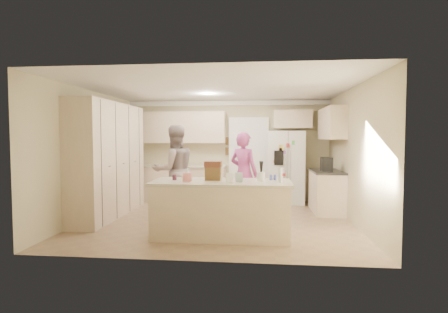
# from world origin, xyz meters

# --- Properties ---
(floor) EXTENTS (5.20, 4.60, 0.02)m
(floor) POSITION_xyz_m (0.00, 0.00, -0.01)
(floor) COLOR #8C7153
(floor) RESTS_ON ground
(ceiling) EXTENTS (5.20, 4.60, 0.02)m
(ceiling) POSITION_xyz_m (0.00, 0.00, 2.61)
(ceiling) COLOR white
(ceiling) RESTS_ON wall_back
(wall_back) EXTENTS (5.20, 0.02, 2.60)m
(wall_back) POSITION_xyz_m (0.00, 2.31, 1.30)
(wall_back) COLOR #C2B78F
(wall_back) RESTS_ON ground
(wall_front) EXTENTS (5.20, 0.02, 2.60)m
(wall_front) POSITION_xyz_m (0.00, -2.31, 1.30)
(wall_front) COLOR #C2B78F
(wall_front) RESTS_ON ground
(wall_left) EXTENTS (0.02, 4.60, 2.60)m
(wall_left) POSITION_xyz_m (-2.61, 0.00, 1.30)
(wall_left) COLOR #C2B78F
(wall_left) RESTS_ON ground
(wall_right) EXTENTS (0.02, 4.60, 2.60)m
(wall_right) POSITION_xyz_m (2.61, 0.00, 1.30)
(wall_right) COLOR #C2B78F
(wall_right) RESTS_ON ground
(crown_back) EXTENTS (5.20, 0.08, 0.12)m
(crown_back) POSITION_xyz_m (0.00, 2.26, 2.53)
(crown_back) COLOR white
(crown_back) RESTS_ON wall_back
(pantry_bank) EXTENTS (0.60, 2.60, 2.35)m
(pantry_bank) POSITION_xyz_m (-2.30, 0.20, 1.18)
(pantry_bank) COLOR beige
(pantry_bank) RESTS_ON floor
(back_base_cab) EXTENTS (2.20, 0.60, 0.88)m
(back_base_cab) POSITION_xyz_m (-1.15, 2.00, 0.44)
(back_base_cab) COLOR beige
(back_base_cab) RESTS_ON floor
(back_countertop) EXTENTS (2.24, 0.63, 0.04)m
(back_countertop) POSITION_xyz_m (-1.15, 1.99, 0.90)
(back_countertop) COLOR beige
(back_countertop) RESTS_ON back_base_cab
(back_upper_cab) EXTENTS (2.20, 0.35, 0.80)m
(back_upper_cab) POSITION_xyz_m (-1.15, 2.12, 1.90)
(back_upper_cab) COLOR beige
(back_upper_cab) RESTS_ON wall_back
(doorway_opening) EXTENTS (0.90, 0.06, 2.10)m
(doorway_opening) POSITION_xyz_m (0.55, 2.28, 1.05)
(doorway_opening) COLOR black
(doorway_opening) RESTS_ON floor
(doorway_casing) EXTENTS (1.02, 0.03, 2.22)m
(doorway_casing) POSITION_xyz_m (0.55, 2.24, 1.05)
(doorway_casing) COLOR white
(doorway_casing) RESTS_ON floor
(wall_frame_upper) EXTENTS (0.15, 0.02, 0.20)m
(wall_frame_upper) POSITION_xyz_m (0.02, 2.27, 1.55)
(wall_frame_upper) COLOR brown
(wall_frame_upper) RESTS_ON wall_back
(wall_frame_lower) EXTENTS (0.15, 0.02, 0.20)m
(wall_frame_lower) POSITION_xyz_m (0.02, 2.27, 1.28)
(wall_frame_lower) COLOR brown
(wall_frame_lower) RESTS_ON wall_back
(refrigerator) EXTENTS (0.97, 0.79, 1.80)m
(refrigerator) POSITION_xyz_m (1.51, 2.03, 0.90)
(refrigerator) COLOR white
(refrigerator) RESTS_ON floor
(fridge_seam) EXTENTS (0.02, 0.02, 1.78)m
(fridge_seam) POSITION_xyz_m (1.51, 1.68, 0.90)
(fridge_seam) COLOR gray
(fridge_seam) RESTS_ON refrigerator
(fridge_dispenser) EXTENTS (0.22, 0.03, 0.35)m
(fridge_dispenser) POSITION_xyz_m (1.29, 1.67, 1.15)
(fridge_dispenser) COLOR black
(fridge_dispenser) RESTS_ON refrigerator
(fridge_handle_l) EXTENTS (0.02, 0.02, 0.85)m
(fridge_handle_l) POSITION_xyz_m (1.46, 1.66, 1.05)
(fridge_handle_l) COLOR silver
(fridge_handle_l) RESTS_ON refrigerator
(fridge_handle_r) EXTENTS (0.02, 0.02, 0.85)m
(fridge_handle_r) POSITION_xyz_m (1.56, 1.66, 1.05)
(fridge_handle_r) COLOR silver
(fridge_handle_r) RESTS_ON refrigerator
(over_fridge_cab) EXTENTS (0.95, 0.35, 0.45)m
(over_fridge_cab) POSITION_xyz_m (1.65, 2.12, 2.10)
(over_fridge_cab) COLOR beige
(over_fridge_cab) RESTS_ON wall_back
(right_base_cab) EXTENTS (0.60, 1.20, 0.88)m
(right_base_cab) POSITION_xyz_m (2.30, 1.00, 0.44)
(right_base_cab) COLOR beige
(right_base_cab) RESTS_ON floor
(right_countertop) EXTENTS (0.63, 1.24, 0.04)m
(right_countertop) POSITION_xyz_m (2.29, 1.00, 0.90)
(right_countertop) COLOR #2D2B28
(right_countertop) RESTS_ON right_base_cab
(right_upper_cab) EXTENTS (0.35, 1.50, 0.70)m
(right_upper_cab) POSITION_xyz_m (2.43, 1.20, 1.95)
(right_upper_cab) COLOR beige
(right_upper_cab) RESTS_ON wall_right
(coffee_maker) EXTENTS (0.22, 0.28, 0.30)m
(coffee_maker) POSITION_xyz_m (2.25, 0.80, 1.07)
(coffee_maker) COLOR black
(coffee_maker) RESTS_ON right_countertop
(island_base) EXTENTS (2.20, 0.90, 0.88)m
(island_base) POSITION_xyz_m (0.20, -1.10, 0.44)
(island_base) COLOR beige
(island_base) RESTS_ON floor
(island_top) EXTENTS (2.28, 0.96, 0.05)m
(island_top) POSITION_xyz_m (0.20, -1.10, 0.90)
(island_top) COLOR beige
(island_top) RESTS_ON island_base
(utensil_crock) EXTENTS (0.13, 0.13, 0.15)m
(utensil_crock) POSITION_xyz_m (0.85, -1.05, 1.00)
(utensil_crock) COLOR white
(utensil_crock) RESTS_ON island_top
(tissue_box) EXTENTS (0.13, 0.13, 0.14)m
(tissue_box) POSITION_xyz_m (-0.35, -1.20, 1.00)
(tissue_box) COLOR #DA7778
(tissue_box) RESTS_ON island_top
(tissue_plume) EXTENTS (0.08, 0.08, 0.08)m
(tissue_plume) POSITION_xyz_m (-0.35, -1.20, 1.10)
(tissue_plume) COLOR white
(tissue_plume) RESTS_ON tissue_box
(dollhouse_body) EXTENTS (0.26, 0.18, 0.22)m
(dollhouse_body) POSITION_xyz_m (0.05, -1.00, 1.04)
(dollhouse_body) COLOR brown
(dollhouse_body) RESTS_ON island_top
(dollhouse_roof) EXTENTS (0.28, 0.20, 0.10)m
(dollhouse_roof) POSITION_xyz_m (0.05, -1.00, 1.20)
(dollhouse_roof) COLOR #592D1E
(dollhouse_roof) RESTS_ON dollhouse_body
(jam_jar) EXTENTS (0.07, 0.07, 0.09)m
(jam_jar) POSITION_xyz_m (-0.60, -1.05, 0.97)
(jam_jar) COLOR #59263F
(jam_jar) RESTS_ON island_top
(greeting_card_a) EXTENTS (0.12, 0.06, 0.16)m
(greeting_card_a) POSITION_xyz_m (0.35, -1.30, 1.01)
(greeting_card_a) COLOR white
(greeting_card_a) RESTS_ON island_top
(greeting_card_b) EXTENTS (0.12, 0.05, 0.16)m
(greeting_card_b) POSITION_xyz_m (0.50, -1.25, 1.01)
(greeting_card_b) COLOR silver
(greeting_card_b) RESTS_ON island_top
(water_bottle) EXTENTS (0.07, 0.07, 0.24)m
(water_bottle) POSITION_xyz_m (1.15, -1.25, 1.04)
(water_bottle) COLOR silver
(water_bottle) RESTS_ON island_top
(shaker_salt) EXTENTS (0.05, 0.05, 0.09)m
(shaker_salt) POSITION_xyz_m (1.02, -0.88, 0.97)
(shaker_salt) COLOR #3F4AA6
(shaker_salt) RESTS_ON island_top
(shaker_pepper) EXTENTS (0.05, 0.05, 0.09)m
(shaker_pepper) POSITION_xyz_m (1.09, -0.88, 0.97)
(shaker_pepper) COLOR #3F4AA6
(shaker_pepper) RESTS_ON island_top
(teen_boy) EXTENTS (1.17, 1.10, 1.90)m
(teen_boy) POSITION_xyz_m (-0.94, 0.35, 0.95)
(teen_boy) COLOR gray
(teen_boy) RESTS_ON floor
(teen_girl) EXTENTS (0.77, 0.68, 1.76)m
(teen_girl) POSITION_xyz_m (0.49, 0.63, 0.88)
(teen_girl) COLOR #BD4EA7
(teen_girl) RESTS_ON floor
(fridge_magnets) EXTENTS (0.76, 0.02, 1.44)m
(fridge_magnets) POSITION_xyz_m (1.51, 1.67, 0.90)
(fridge_magnets) COLOR tan
(fridge_magnets) RESTS_ON refrigerator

